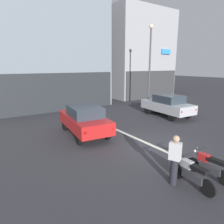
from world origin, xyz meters
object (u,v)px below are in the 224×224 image
Objects in this scene: car_red_crossing_near at (84,119)px; motorcycle_silver_row_leftmost at (191,173)px; car_white_down_street at (76,93)px; person_by_motorcycles at (175,160)px; street_lamp at (150,60)px; motorcycle_red_row_left_mid at (209,166)px; car_silver_parked_kerbside at (167,105)px.

car_red_crossing_near reaches higher than motorcycle_silver_row_leftmost.
car_red_crossing_near is 1.03× the size of car_white_down_street.
street_lamp is at bearing 50.11° from person_by_motorcycles.
motorcycle_silver_row_leftmost is at bearing -48.32° from person_by_motorcycles.
street_lamp is (3.48, -7.43, 3.38)m from car_white_down_street.
car_red_crossing_near is at bearing 95.03° from motorcycle_silver_row_leftmost.
car_red_crossing_near is 0.61× the size of street_lamp.
car_red_crossing_near reaches higher than motorcycle_red_row_left_mid.
street_lamp is at bearing 79.68° from car_silver_parked_kerbside.
car_white_down_street is 17.03m from motorcycle_silver_row_leftmost.
car_red_crossing_near is 8.77m from street_lamp.
car_silver_parked_kerbside is 8.78m from motorcycle_red_row_left_mid.
motorcycle_red_row_left_mid is (-2.62, -16.68, -0.43)m from car_white_down_street.
car_red_crossing_near is 7.12m from car_silver_parked_kerbside.
motorcycle_red_row_left_mid is at bearing -98.92° from car_white_down_street.
car_white_down_street is 8.87m from street_lamp.
car_silver_parked_kerbside is 2.52× the size of motorcycle_red_row_left_mid.
car_silver_parked_kerbside is at bearing 50.00° from motorcycle_red_row_left_mid.
car_white_down_street is at bearing 68.23° from car_red_crossing_near.
person_by_motorcycles is at bearing 131.68° from motorcycle_silver_row_leftmost.
motorcycle_silver_row_leftmost is at bearing -134.41° from car_silver_parked_kerbside.
person_by_motorcycles is (-3.90, -16.25, -0.03)m from car_white_down_street.
motorcycle_red_row_left_mid is (-5.63, -6.71, -0.43)m from car_silver_parked_kerbside.
motorcycle_red_row_left_mid is at bearing -123.38° from street_lamp.
car_white_down_street is at bearing 115.10° from street_lamp.
car_white_down_street is 2.48× the size of motorcycle_silver_row_leftmost.
car_white_down_street reaches higher than motorcycle_red_row_left_mid.
car_silver_parked_kerbside reaches higher than motorcycle_red_row_left_mid.
motorcycle_silver_row_leftmost is (-7.02, -9.23, -3.81)m from street_lamp.
car_white_down_street is 16.71m from person_by_motorcycles.
car_white_down_street is 2.48× the size of motorcycle_red_row_left_mid.
person_by_motorcycles reaches higher than car_white_down_street.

